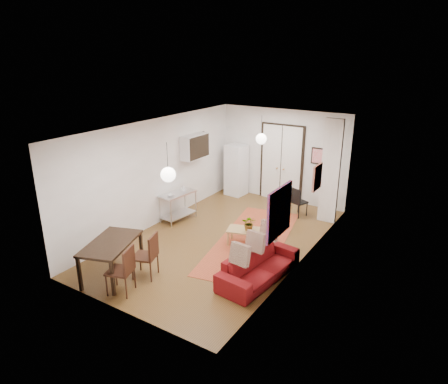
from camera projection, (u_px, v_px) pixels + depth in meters
The scene contains 27 objects.
floor at pixel (223, 239), 10.19m from camera, with size 7.00×7.00×0.00m, color brown.
ceiling at pixel (222, 126), 9.22m from camera, with size 4.20×7.00×0.02m, color silver.
wall_back at pixel (282, 156), 12.50m from camera, with size 4.20×0.02×2.90m, color white.
wall_front at pixel (115, 240), 6.91m from camera, with size 4.20×0.02×2.90m, color white.
wall_left at pixel (157, 173), 10.76m from camera, with size 0.02×7.00×2.90m, color white.
wall_right at pixel (304, 202), 8.65m from camera, with size 0.02×7.00×2.90m, color white.
double_doors at pixel (281, 164), 12.55m from camera, with size 1.44×0.06×2.50m, color white.
stub_partition at pixel (330, 172), 10.81m from camera, with size 0.50×0.10×2.90m, color white.
wall_cabinet at pixel (195, 146), 11.72m from camera, with size 0.35×1.00×0.70m, color white.
painting_popart at pixel (279, 212), 7.60m from camera, with size 0.05×1.00×1.00m, color red.
painting_abstract at pixel (317, 177), 9.18m from camera, with size 0.05×0.50×0.60m, color beige.
poster_back at pixel (318, 156), 11.85m from camera, with size 0.40×0.03×0.50m, color red.
print_left at pixel (200, 141), 12.17m from camera, with size 0.03×0.44×0.54m, color #9E6541.
pendant_back at pixel (261, 139), 11.03m from camera, with size 0.30×0.30×0.80m.
pendant_front at pixel (168, 175), 7.84m from camera, with size 0.30×0.30×0.80m.
kilim_rug at pixel (252, 241), 10.12m from camera, with size 1.60×4.26×0.01m, color #BF4E2F.
sofa at pixel (259, 266), 8.35m from camera, with size 0.80×2.06×0.60m, color maroon.
coffee_table at pixel (246, 231), 9.84m from camera, with size 1.00×0.74×0.39m.
potted_plant at pixel (249, 223), 9.71m from camera, with size 0.30×0.35×0.38m, color #306C35.
kitchen_counter at pixel (178, 203), 11.23m from camera, with size 0.67×1.12×0.81m.
bowl at pixel (171, 195), 10.88m from camera, with size 0.19×0.19×0.05m, color beige.
soap_bottle at pixel (183, 188), 11.30m from camera, with size 0.08×0.08×0.17m, color teal.
fridge at pixel (236, 170), 13.16m from camera, with size 0.59×0.59×1.68m, color white.
dining_table at pixel (111, 246), 8.32m from camera, with size 1.24×1.62×0.79m.
dining_chair_near at pixel (148, 250), 8.43m from camera, with size 0.59×0.73×0.98m.
dining_chair_far at pixel (123, 264), 7.87m from camera, with size 0.59×0.73×0.98m.
black_side_chair at pixel (300, 199), 11.58m from camera, with size 0.51×0.52×0.86m.
Camera 1 is at (4.93, -7.77, 4.54)m, focal length 32.00 mm.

